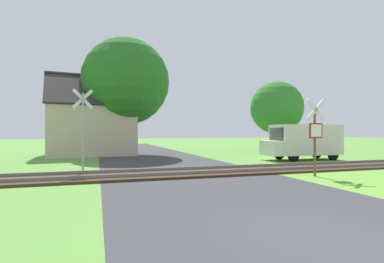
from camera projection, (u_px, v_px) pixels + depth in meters
name	position (u px, v px, depth m)	size (l,w,h in m)	color
ground_plane	(331.00, 241.00, 4.89)	(160.00, 160.00, 0.00)	#5B933D
road_asphalt	(266.00, 210.00, 6.79)	(7.09, 80.00, 0.01)	#38383A
rail_track	(188.00, 173.00, 12.62)	(60.00, 2.60, 0.22)	#422D1E
stop_sign_near	(315.00, 133.00, 11.94)	(0.88, 0.15, 3.10)	brown
crossing_sign_far	(83.00, 125.00, 12.89)	(0.87, 0.21, 3.65)	#9E9EA5
house	(91.00, 128.00, 23.20)	(7.04, 6.40, 6.26)	#C6B293
tree_far	(277.00, 108.00, 30.02)	(5.26, 5.26, 6.87)	#513823
tree_center	(126.00, 82.00, 23.39)	(6.78, 6.78, 9.12)	#513823
mail_truck	(303.00, 140.00, 19.01)	(4.96, 2.03, 2.24)	silver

